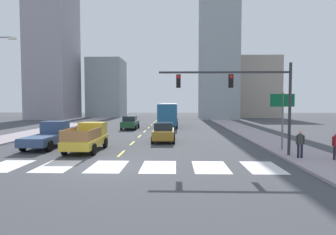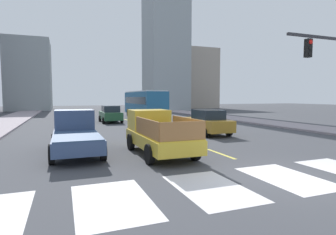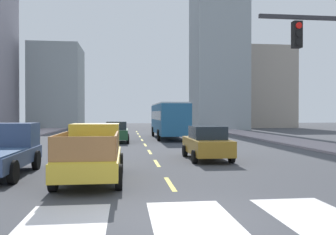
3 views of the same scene
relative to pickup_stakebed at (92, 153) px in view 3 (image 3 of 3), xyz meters
The scene contains 20 objects.
ground_plane 5.96m from the pickup_stakebed, 63.06° to the right, with size 160.00×160.00×0.00m, color #414247.
sidewalk_right 19.58m from the pickup_stakebed, 40.69° to the left, with size 3.67×110.00×0.15m, color #9E9097.
crosswalk_stripe_2 5.33m from the pickup_stakebed, 91.55° to the right, with size 1.87×3.09×0.01m, color silver.
crosswalk_stripe_3 5.96m from the pickup_stakebed, 63.06° to the right, with size 1.87×3.09×0.01m, color silver.
crosswalk_stripe_4 7.64m from the pickup_stakebed, 43.78° to the right, with size 1.87×3.09×0.01m, color silver.
lane_dash_0 3.09m from the pickup_stakebed, 25.06° to the right, with size 0.16×2.40×0.01m, color #E3D24E.
lane_dash_1 4.70m from the pickup_stakebed, 54.61° to the left, with size 0.16×2.40×0.01m, color #E3D24E.
lane_dash_2 9.20m from the pickup_stakebed, 73.06° to the left, with size 0.16×2.40×0.01m, color #E3D24E.
lane_dash_3 14.04m from the pickup_stakebed, 79.03° to the left, with size 0.16×2.40×0.01m, color #E3D24E.
lane_dash_4 18.96m from the pickup_stakebed, 81.91° to the left, with size 0.16×2.40×0.01m, color #E3D24E.
lane_dash_5 23.92m from the pickup_stakebed, 83.59° to the left, with size 0.16×2.40×0.01m, color #E3D24E.
lane_dash_6 28.89m from the pickup_stakebed, 84.70° to the left, with size 0.16×2.40×0.01m, color #E3D24E.
lane_dash_7 33.87m from the pickup_stakebed, 85.48° to the left, with size 0.16×2.40×0.01m, color #E3D24E.
pickup_stakebed is the anchor object (origin of this frame).
pickup_dark 3.80m from the pickup_stakebed, 158.08° to the left, with size 2.18×5.20×1.96m.
city_bus 21.32m from the pickup_stakebed, 75.58° to the left, with size 2.72×10.80×3.32m.
sedan_far 7.16m from the pickup_stakebed, 41.87° to the left, with size 2.02×4.40×1.72m.
sedan_mid 16.33m from the pickup_stakebed, 88.31° to the left, with size 2.02×4.40×1.72m.
block_mid_left 54.63m from the pickup_stakebed, 62.72° to the left, with size 9.69×11.04×13.75m, color #A79A8B.
block_low_left 49.70m from the pickup_stakebed, 101.80° to the left, with size 7.83×9.72×13.58m, color #939C9E.
Camera 3 is at (-1.49, -7.77, 2.35)m, focal length 37.98 mm.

